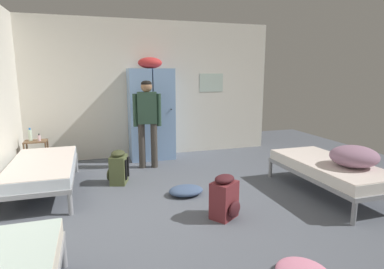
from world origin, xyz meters
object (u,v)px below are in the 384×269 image
Objects in this scene: bedding_heap at (354,156)px; water_bottle at (30,135)px; backpack_maroon at (225,198)px; lotion_bottle at (39,138)px; locker_bank at (151,112)px; clothes_pile_denim at (186,191)px; shelf_unit at (37,153)px; bed_left_rear at (42,168)px; bed_right at (330,169)px; backpack_olive at (118,168)px; person_traveler at (147,116)px.

water_bottle is at bearing 148.09° from bedding_heap.
lotion_bottle is at bearing 131.66° from backpack_maroon.
locker_bank reaches higher than clothes_pile_denim.
lotion_bottle reaches higher than clothes_pile_denim.
shelf_unit is at bearing 132.06° from backpack_maroon.
bed_left_rear is 1.00× the size of bed_right.
bedding_heap is 3.52m from backpack_olive.
backpack_olive is at bearing -38.00° from water_bottle.
water_bottle is at bearing 132.75° from backpack_maroon.
backpack_maroon is 1.08× the size of clothes_pile_denim.
backpack_maroon is (2.42, -2.72, -0.37)m from lotion_bottle.
bed_right is 3.25m from backpack_olive.
bedding_heap reaches higher than backpack_olive.
lotion_bottle reaches higher than shelf_unit.
bed_right is 1.17× the size of person_traveler.
shelf_unit is at bearing 147.81° from bedding_heap.
locker_bank is 3.17× the size of bedding_heap.
backpack_olive is at bearing 154.64° from bed_right.
shelf_unit is 0.35× the size of person_traveler.
lotion_bottle is 0.26× the size of clothes_pile_denim.
locker_bank is at bearing 59.27° from backpack_olive.
bed_left_rear is at bearing 162.14° from bed_right.
backpack_olive reaches higher than bed_left_rear.
clothes_pile_denim is at bearing -40.33° from shelf_unit.
water_bottle is at bearing 140.36° from clothes_pile_denim.
bedding_heap reaches higher than clothes_pile_denim.
person_traveler is (-2.32, 2.12, 0.60)m from bed_right.
bed_right is at bearing -42.40° from person_traveler.
backpack_olive is (1.43, -1.11, -0.42)m from water_bottle.
lotion_bottle is at bearing -21.80° from water_bottle.
bed_right is at bearing -29.87° from water_bottle.
bed_left_rear is 2.75m from backpack_maroon.
backpack_olive is 1.08× the size of clothes_pile_denim.
locker_bank is at bearing 127.72° from bed_right.
clothes_pile_denim is (0.28, -1.54, -0.92)m from person_traveler.
person_traveler is 3.20× the size of clothes_pile_denim.
locker_bank is 2.26m from shelf_unit.
backpack_maroon is (2.49, -2.76, -0.09)m from shelf_unit.
bed_right is at bearing 8.83° from backpack_maroon.
bedding_heap is at bearing -21.90° from clothes_pile_denim.
person_traveler is 1.81m from clothes_pile_denim.
lotion_bottle is at bearing 170.17° from person_traveler.
bedding_heap reaches higher than bed_right.
bed_right is 3.73× the size of clothes_pile_denim.
clothes_pile_denim is at bearing -87.54° from locker_bank.
person_traveler reaches higher than backpack_maroon.
shelf_unit is 0.87× the size of bedding_heap.
bed_left_rear is 4.47m from bedding_heap.
backpack_maroon reaches higher than bed_left_rear.
backpack_maroon is at bearing -77.52° from person_traveler.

